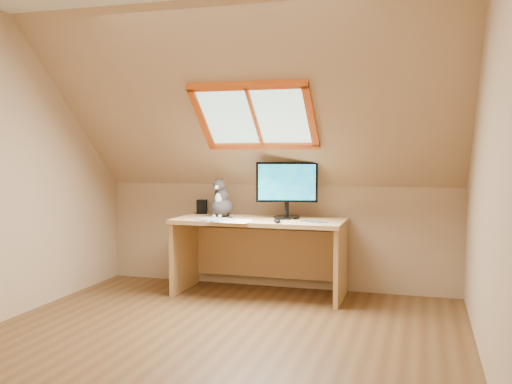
% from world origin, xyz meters
% --- Properties ---
extents(ground, '(3.50, 3.50, 0.00)m').
position_xyz_m(ground, '(0.00, 0.00, 0.00)').
color(ground, brown).
rests_on(ground, ground).
extents(room_shell, '(3.52, 3.52, 2.41)m').
position_xyz_m(room_shell, '(0.00, -0.09, 1.43)').
color(room_shell, tan).
rests_on(room_shell, ground).
extents(desk, '(1.56, 0.68, 0.71)m').
position_xyz_m(desk, '(-0.06, 1.45, 0.49)').
color(desk, tan).
rests_on(desk, ground).
extents(monitor, '(0.56, 0.24, 0.52)m').
position_xyz_m(monitor, '(0.18, 1.46, 1.01)').
color(monitor, black).
rests_on(monitor, desk).
extents(cat, '(0.24, 0.28, 0.38)m').
position_xyz_m(cat, '(-0.45, 1.43, 0.85)').
color(cat, '#3C3735').
rests_on(cat, desk).
extents(desk_speaker, '(0.11, 0.11, 0.14)m').
position_xyz_m(desk_speaker, '(-0.72, 1.63, 0.78)').
color(desk_speaker, black).
rests_on(desk_speaker, desk).
extents(graphics_tablet, '(0.37, 0.32, 0.01)m').
position_xyz_m(graphics_tablet, '(-0.40, 1.14, 0.72)').
color(graphics_tablet, '#B2B2B7').
rests_on(graphics_tablet, desk).
extents(mouse, '(0.09, 0.12, 0.03)m').
position_xyz_m(mouse, '(0.18, 1.12, 0.73)').
color(mouse, black).
rests_on(mouse, desk).
extents(papers, '(0.35, 0.30, 0.01)m').
position_xyz_m(papers, '(-0.23, 1.12, 0.71)').
color(papers, white).
rests_on(papers, desk).
extents(cables, '(0.51, 0.26, 0.01)m').
position_xyz_m(cables, '(0.37, 1.26, 0.71)').
color(cables, silver).
rests_on(cables, desk).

